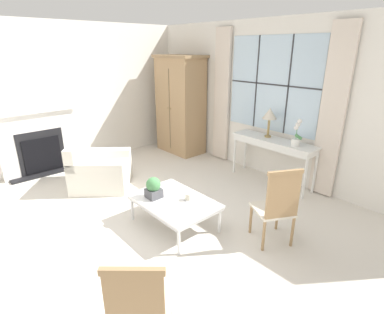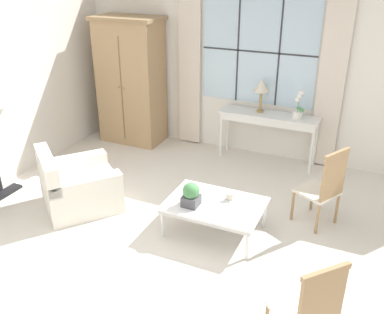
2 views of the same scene
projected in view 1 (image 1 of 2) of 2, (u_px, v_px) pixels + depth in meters
name	position (u px, v px, depth m)	size (l,w,h in m)	color
ground_plane	(131.00, 231.00, 4.01)	(14.00, 14.00, 0.00)	silver
wall_back_windowed	(271.00, 101.00, 5.41)	(7.20, 0.14, 2.80)	silver
wall_left	(74.00, 96.00, 6.02)	(0.06, 7.20, 2.80)	silver
fireplace	(38.00, 138.00, 5.67)	(0.34, 1.47, 2.03)	black
armoire	(180.00, 105.00, 6.77)	(1.14, 0.68, 2.16)	tan
console_table	(273.00, 144.00, 5.25)	(1.54, 0.41, 0.80)	white
table_lamp	(270.00, 114.00, 5.23)	(0.25, 0.25, 0.52)	#9E7F47
potted_orchid	(296.00, 136.00, 4.82)	(0.17, 0.14, 0.45)	white
armchair_upholstered	(100.00, 171.00, 5.24)	(1.28, 1.28, 0.81)	silver
side_chair_wooden	(278.00, 204.00, 3.56)	(0.60, 0.60, 1.03)	beige
accent_chair_wooden	(139.00, 310.00, 2.15)	(0.62, 0.62, 1.00)	white
coffee_table	(174.00, 202.00, 4.02)	(1.14, 0.79, 0.40)	silver
potted_plant_small	(154.00, 188.00, 4.03)	(0.20, 0.20, 0.29)	#4C4C51
pillar_candle	(188.00, 197.00, 3.99)	(0.13, 0.13, 0.11)	silver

